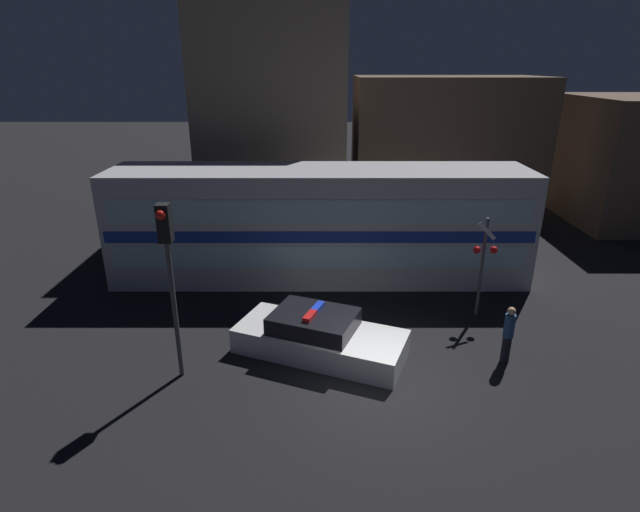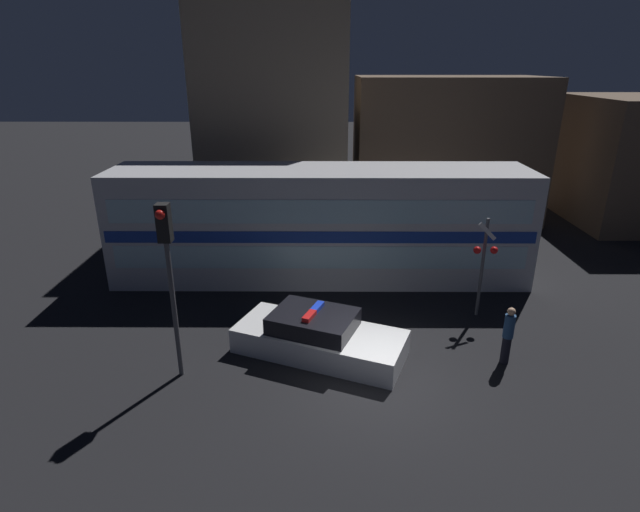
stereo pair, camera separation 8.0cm
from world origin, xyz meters
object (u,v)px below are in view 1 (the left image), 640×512
(crossing_signal_near, at_px, (484,259))
(traffic_light_corner, at_px, (168,256))
(train, at_px, (320,224))
(pedestrian, at_px, (508,335))
(police_car, at_px, (319,337))

(crossing_signal_near, xyz_separation_m, traffic_light_corner, (-8.52, -3.27, 1.36))
(train, distance_m, crossing_signal_near, 5.94)
(pedestrian, bearing_deg, police_car, 174.54)
(crossing_signal_near, bearing_deg, police_car, -156.32)
(police_car, bearing_deg, crossing_signal_near, 45.48)
(traffic_light_corner, bearing_deg, train, 61.44)
(train, height_order, crossing_signal_near, train)
(train, xyz_separation_m, crossing_signal_near, (4.99, -3.21, -0.10))
(train, height_order, pedestrian, train)
(police_car, height_order, traffic_light_corner, traffic_light_corner)
(police_car, xyz_separation_m, crossing_signal_near, (5.01, 2.20, 1.43))
(train, distance_m, traffic_light_corner, 7.49)
(police_car, height_order, pedestrian, pedestrian)
(train, height_order, traffic_light_corner, traffic_light_corner)
(train, height_order, police_car, train)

